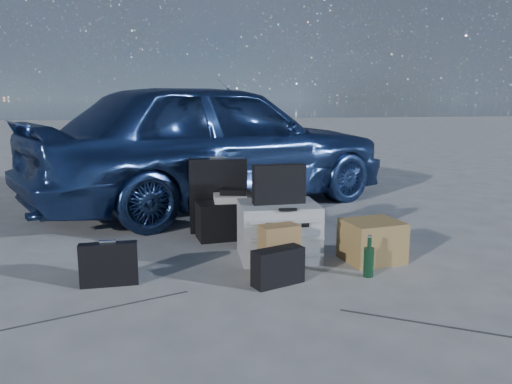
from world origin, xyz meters
TOP-DOWN VIEW (x-y plane):
  - ground at (0.00, 0.00)m, footprint 60.00×60.00m
  - car at (-0.07, 2.55)m, footprint 4.84×3.37m
  - pelican_case at (0.15, 0.37)m, footprint 0.67×0.56m
  - laptop_bag at (0.14, 0.36)m, footprint 0.42×0.11m
  - briefcase at (-1.18, 0.02)m, footprint 0.40×0.09m
  - suitcase_left at (-0.22, 1.32)m, footprint 0.57×0.23m
  - suitcase_right at (0.19, 0.72)m, footprint 0.43×0.17m
  - white_carton at (0.20, 0.71)m, footprint 0.27×0.22m
  - duffel_bag at (-0.10, 1.04)m, footprint 0.71×0.35m
  - flat_box_white at (-0.10, 1.06)m, footprint 0.39×0.30m
  - flat_box_black at (-0.10, 1.08)m, footprint 0.29×0.24m
  - kraft_bag at (0.05, -0.01)m, footprint 0.31×0.22m
  - cardboard_box at (0.86, 0.12)m, footprint 0.48×0.43m
  - messenger_bag at (-0.02, -0.23)m, footprint 0.40×0.25m
  - green_bottle at (0.68, -0.22)m, footprint 0.08×0.08m

SIDE VIEW (x-z plane):
  - ground at x=0.00m, z-range 0.00..0.00m
  - messenger_bag at x=-0.02m, z-range 0.00..0.26m
  - green_bottle at x=0.68m, z-range 0.00..0.30m
  - briefcase at x=-1.18m, z-range 0.00..0.31m
  - cardboard_box at x=0.86m, z-range 0.00..0.33m
  - duffel_bag at x=-0.10m, z-range 0.00..0.35m
  - kraft_bag at x=0.05m, z-range 0.00..0.37m
  - pelican_case at x=0.15m, z-range 0.00..0.46m
  - suitcase_right at x=0.19m, z-range 0.00..0.51m
  - suitcase_left at x=-0.22m, z-range 0.00..0.72m
  - flat_box_white at x=-0.10m, z-range 0.35..0.41m
  - flat_box_black at x=-0.10m, z-range 0.41..0.46m
  - white_carton at x=0.20m, z-range 0.51..0.71m
  - laptop_bag at x=0.14m, z-range 0.46..0.78m
  - car at x=-0.07m, z-range 0.00..1.53m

